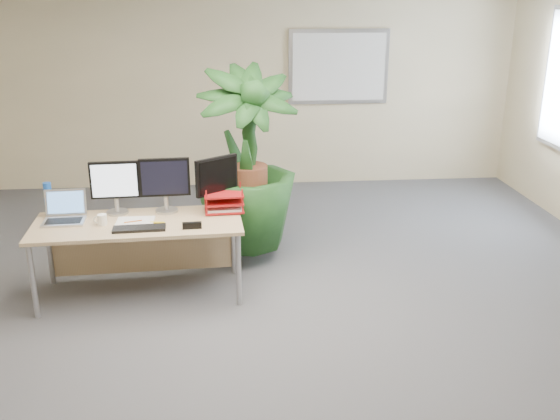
{
  "coord_description": "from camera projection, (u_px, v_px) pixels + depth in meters",
  "views": [
    {
      "loc": [
        -0.26,
        -4.14,
        2.44
      ],
      "look_at": [
        0.13,
        0.35,
        0.88
      ],
      "focal_mm": 40.0,
      "sensor_mm": 36.0,
      "label": 1
    }
  ],
  "objects": [
    {
      "name": "desk",
      "position": [
        140.0,
        233.0,
        5.28
      ],
      "size": [
        1.75,
        0.81,
        0.66
      ],
      "color": "tan",
      "rests_on": "floor"
    },
    {
      "name": "letter_tray",
      "position": [
        224.0,
        203.0,
        5.39
      ],
      "size": [
        0.35,
        0.27,
        0.16
      ],
      "color": "#A51416",
      "rests_on": "desk"
    },
    {
      "name": "monitor_left",
      "position": [
        115.0,
        184.0,
        5.27
      ],
      "size": [
        0.41,
        0.19,
        0.46
      ],
      "color": "#A3A2A7",
      "rests_on": "desk"
    },
    {
      "name": "floor_plant",
      "position": [
        246.0,
        184.0,
        5.85
      ],
      "size": [
        1.03,
        1.03,
        1.5
      ],
      "primitive_type": "imported",
      "rotation": [
        0.0,
        0.0,
        0.26
      ],
      "color": "#153C15",
      "rests_on": "floor"
    },
    {
      "name": "monitor_dark",
      "position": [
        217.0,
        180.0,
        5.37
      ],
      "size": [
        0.36,
        0.28,
        0.47
      ],
      "color": "#A3A2A7",
      "rests_on": "desk"
    },
    {
      "name": "laptop",
      "position": [
        65.0,
        213.0,
        5.17
      ],
      "size": [
        0.35,
        0.31,
        0.24
      ],
      "color": "#B6B6BA",
      "rests_on": "desk"
    },
    {
      "name": "floor",
      "position": [
        267.0,
        335.0,
        4.71
      ],
      "size": [
        8.0,
        8.0,
        0.0
      ],
      "primitive_type": "plane",
      "color": "#4C4D52",
      "rests_on": "ground"
    },
    {
      "name": "stapler",
      "position": [
        192.0,
        225.0,
        5.0
      ],
      "size": [
        0.16,
        0.05,
        0.05
      ],
      "primitive_type": "cube",
      "rotation": [
        0.0,
        0.0,
        0.05
      ],
      "color": "black",
      "rests_on": "desk"
    },
    {
      "name": "coffee_mug",
      "position": [
        102.0,
        220.0,
        5.08
      ],
      "size": [
        0.11,
        0.08,
        0.09
      ],
      "color": "white",
      "rests_on": "desk"
    },
    {
      "name": "back_wall",
      "position": [
        246.0,
        83.0,
        8.03
      ],
      "size": [
        7.0,
        0.04,
        2.7
      ],
      "primitive_type": "cube",
      "color": "#C2B189",
      "rests_on": "floor"
    },
    {
      "name": "water_bottle",
      "position": [
        49.0,
        200.0,
        5.27
      ],
      "size": [
        0.07,
        0.07,
        0.28
      ],
      "color": "#ADC2CB",
      "rests_on": "desk"
    },
    {
      "name": "whiteboard",
      "position": [
        339.0,
        67.0,
        8.03
      ],
      "size": [
        1.3,
        0.04,
        0.95
      ],
      "color": "#A6A6AB",
      "rests_on": "back_wall"
    },
    {
      "name": "yellow_highlighter",
      "position": [
        158.0,
        223.0,
        5.11
      ],
      "size": [
        0.12,
        0.03,
        0.02
      ],
      "primitive_type": "cylinder",
      "rotation": [
        0.0,
        1.57,
        -0.14
      ],
      "color": "yellow",
      "rests_on": "desk"
    },
    {
      "name": "orange_pen",
      "position": [
        133.0,
        221.0,
        5.11
      ],
      "size": [
        0.14,
        0.05,
        0.01
      ],
      "primitive_type": "cylinder",
      "rotation": [
        0.0,
        1.57,
        0.3
      ],
      "color": "#CC5F16",
      "rests_on": "spiral_notebook"
    },
    {
      "name": "spiral_notebook",
      "position": [
        135.0,
        222.0,
        5.14
      ],
      "size": [
        0.31,
        0.23,
        0.01
      ],
      "primitive_type": "cube",
      "rotation": [
        0.0,
        0.0,
        -0.0
      ],
      "color": "silver",
      "rests_on": "desk"
    },
    {
      "name": "monitor_right",
      "position": [
        165.0,
        181.0,
        5.3
      ],
      "size": [
        0.43,
        0.19,
        0.47
      ],
      "color": "#A3A2A7",
      "rests_on": "desk"
    },
    {
      "name": "keyboard",
      "position": [
        139.0,
        228.0,
        4.97
      ],
      "size": [
        0.42,
        0.16,
        0.02
      ],
      "primitive_type": "cube",
      "rotation": [
        0.0,
        0.0,
        0.05
      ],
      "color": "black",
      "rests_on": "desk"
    }
  ]
}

